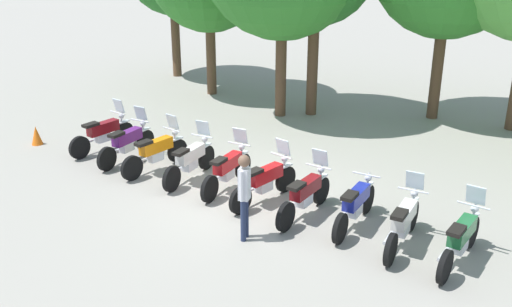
# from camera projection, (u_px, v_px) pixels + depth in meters

# --- Properties ---
(ground_plane) EXTENTS (80.00, 80.00, 0.00)m
(ground_plane) POSITION_uv_depth(u_px,v_px,m) (245.00, 196.00, 13.61)
(ground_plane) COLOR gray
(motorcycle_0) EXTENTS (0.63, 2.19, 1.37)m
(motorcycle_0) POSITION_uv_depth(u_px,v_px,m) (103.00, 133.00, 16.20)
(motorcycle_0) COLOR black
(motorcycle_0) RESTS_ON ground_plane
(motorcycle_1) EXTENTS (0.62, 2.19, 1.37)m
(motorcycle_1) POSITION_uv_depth(u_px,v_px,m) (127.00, 142.00, 15.50)
(motorcycle_1) COLOR black
(motorcycle_1) RESTS_ON ground_plane
(motorcycle_2) EXTENTS (0.65, 2.19, 1.37)m
(motorcycle_2) POSITION_uv_depth(u_px,v_px,m) (156.00, 151.00, 14.86)
(motorcycle_2) COLOR black
(motorcycle_2) RESTS_ON ground_plane
(motorcycle_3) EXTENTS (0.62, 2.19, 1.37)m
(motorcycle_3) POSITION_uv_depth(u_px,v_px,m) (190.00, 160.00, 14.33)
(motorcycle_3) COLOR black
(motorcycle_3) RESTS_ON ground_plane
(motorcycle_4) EXTENTS (0.62, 2.19, 1.37)m
(motorcycle_4) POSITION_uv_depth(u_px,v_px,m) (228.00, 169.00, 13.79)
(motorcycle_4) COLOR black
(motorcycle_4) RESTS_ON ground_plane
(motorcycle_5) EXTENTS (0.72, 2.17, 1.37)m
(motorcycle_5) POSITION_uv_depth(u_px,v_px,m) (265.00, 181.00, 13.14)
(motorcycle_5) COLOR black
(motorcycle_5) RESTS_ON ground_plane
(motorcycle_6) EXTENTS (0.62, 2.19, 1.37)m
(motorcycle_6) POSITION_uv_depth(u_px,v_px,m) (305.00, 194.00, 12.48)
(motorcycle_6) COLOR black
(motorcycle_6) RESTS_ON ground_plane
(motorcycle_7) EXTENTS (0.62, 2.19, 0.99)m
(motorcycle_7) POSITION_uv_depth(u_px,v_px,m) (355.00, 205.00, 12.04)
(motorcycle_7) COLOR black
(motorcycle_7) RESTS_ON ground_plane
(motorcycle_8) EXTENTS (0.62, 2.19, 1.37)m
(motorcycle_8) POSITION_uv_depth(u_px,v_px,m) (403.00, 222.00, 11.30)
(motorcycle_8) COLOR black
(motorcycle_8) RESTS_ON ground_plane
(motorcycle_9) EXTENTS (0.62, 2.19, 1.37)m
(motorcycle_9) POSITION_uv_depth(u_px,v_px,m) (461.00, 238.00, 10.71)
(motorcycle_9) COLOR black
(motorcycle_9) RESTS_ON ground_plane
(person_0) EXTENTS (0.29, 0.41, 1.82)m
(person_0) POSITION_uv_depth(u_px,v_px,m) (244.00, 190.00, 11.34)
(person_0) COLOR #232D4C
(person_0) RESTS_ON ground_plane
(traffic_cone) EXTENTS (0.32, 0.32, 0.55)m
(traffic_cone) POSITION_uv_depth(u_px,v_px,m) (36.00, 135.00, 16.74)
(traffic_cone) COLOR orange
(traffic_cone) RESTS_ON ground_plane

